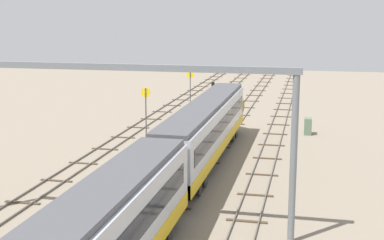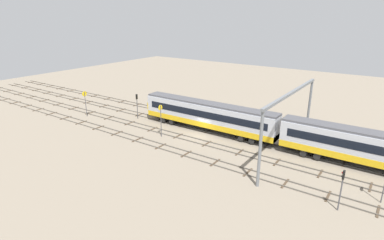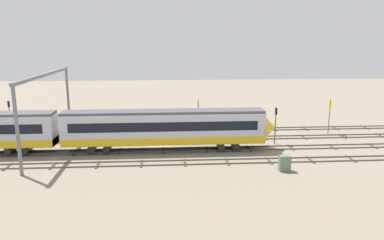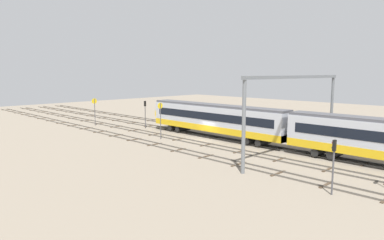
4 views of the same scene
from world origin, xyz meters
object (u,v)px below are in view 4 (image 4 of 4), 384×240
(signal_light_trackside_departure, at_px, (145,110))
(overhead_gantry, at_px, (296,96))
(speed_sign_mid_trackside, at_px, (95,108))
(signal_light_trackside_approach, at_px, (333,159))
(relay_cabinet, at_px, (194,119))
(speed_sign_far_trackside, at_px, (160,116))

(signal_light_trackside_departure, bearing_deg, overhead_gantry, 179.58)
(overhead_gantry, distance_m, speed_sign_mid_trackside, 37.92)
(speed_sign_mid_trackside, bearing_deg, signal_light_trackside_approach, 173.78)
(overhead_gantry, relative_size, signal_light_trackside_departure, 4.18)
(signal_light_trackside_departure, bearing_deg, signal_light_trackside_approach, 165.48)
(overhead_gantry, height_order, speed_sign_mid_trackside, overhead_gantry)
(speed_sign_mid_trackside, height_order, signal_light_trackside_approach, speed_sign_mid_trackside)
(overhead_gantry, distance_m, relay_cabinet, 29.04)
(signal_light_trackside_departure, height_order, relay_cabinet, signal_light_trackside_departure)
(signal_light_trackside_approach, bearing_deg, speed_sign_far_trackside, -10.60)
(overhead_gantry, bearing_deg, relay_cabinet, -21.00)
(overhead_gantry, bearing_deg, signal_light_trackside_departure, -0.42)
(speed_sign_mid_trackside, distance_m, signal_light_trackside_approach, 46.24)
(signal_light_trackside_approach, relative_size, signal_light_trackside_departure, 0.93)
(speed_sign_far_trackside, xyz_separation_m, signal_light_trackside_departure, (9.55, -4.44, -0.30))
(overhead_gantry, xyz_separation_m, signal_light_trackside_approach, (-8.47, 9.33, -4.08))
(signal_light_trackside_departure, distance_m, relay_cabinet, 10.39)
(signal_light_trackside_departure, xyz_separation_m, relay_cabinet, (-1.89, -9.96, -2.27))
(speed_sign_far_trackside, relative_size, relay_cabinet, 3.21)
(speed_sign_mid_trackside, xyz_separation_m, speed_sign_far_trackside, (-18.66, -0.10, 0.13))
(signal_light_trackside_approach, height_order, relay_cabinet, signal_light_trackside_approach)
(relay_cabinet, bearing_deg, speed_sign_far_trackside, 118.01)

